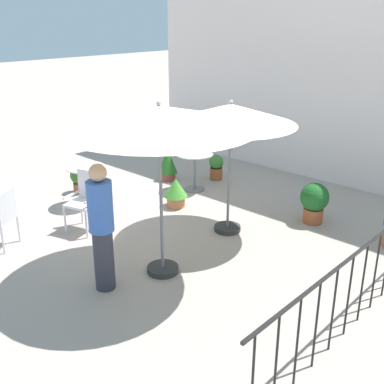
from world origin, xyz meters
TOP-DOWN VIEW (x-y plane):
  - ground_plane at (0.00, 0.00)m, footprint 60.00×60.00m
  - villa_facade at (0.00, 4.21)m, footprint 8.77×0.30m
  - terrace_railing at (3.05, -0.00)m, footprint 0.03×4.96m
  - patio_umbrella_0 at (0.38, 0.70)m, footprint 2.05×2.05m
  - patio_umbrella_1 at (0.56, -0.96)m, footprint 2.49×2.49m
  - cafe_table_0 at (-2.26, -0.21)m, footprint 0.71×0.71m
  - cafe_table_1 at (-1.34, 1.76)m, footprint 0.75×0.75m
  - patio_chair_0 at (-1.39, -0.82)m, footprint 0.58×0.57m
  - patio_chair_1 at (-1.78, -2.09)m, footprint 0.62×0.62m
  - potted_plant_0 at (-2.92, 0.09)m, footprint 0.36×0.36m
  - potted_plant_1 at (-0.99, 0.86)m, footprint 0.44×0.44m
  - potted_plant_2 at (-2.18, 1.83)m, footprint 0.41×0.41m
  - potted_plant_3 at (-1.44, 2.56)m, footprint 0.31×0.31m
  - potted_plant_4 at (1.24, 1.97)m, footprint 0.49×0.49m
  - standing_person at (0.30, -1.75)m, footprint 0.45×0.45m

SIDE VIEW (x-z plane):
  - ground_plane at x=0.00m, z-range 0.00..0.00m
  - potted_plant_3 at x=-1.44m, z-range 0.02..0.57m
  - potted_plant_0 at x=-2.92m, z-range 0.03..0.57m
  - potted_plant_1 at x=-0.99m, z-range 0.03..0.58m
  - potted_plant_2 at x=-2.18m, z-range 0.02..0.75m
  - potted_plant_4 at x=1.24m, z-range 0.04..0.75m
  - cafe_table_0 at x=-2.26m, z-range 0.15..0.90m
  - patio_chair_1 at x=-1.78m, z-range 0.07..0.99m
  - cafe_table_1 at x=-1.34m, z-range 0.15..0.93m
  - patio_chair_0 at x=-1.39m, z-range 0.07..1.06m
  - terrace_railing at x=3.05m, z-range 0.17..1.19m
  - standing_person at x=0.30m, z-range 0.03..1.73m
  - patio_umbrella_0 at x=0.38m, z-range 0.84..3.01m
  - patio_umbrella_1 at x=0.56m, z-range 0.97..3.35m
  - villa_facade at x=0.00m, z-range 0.00..5.29m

